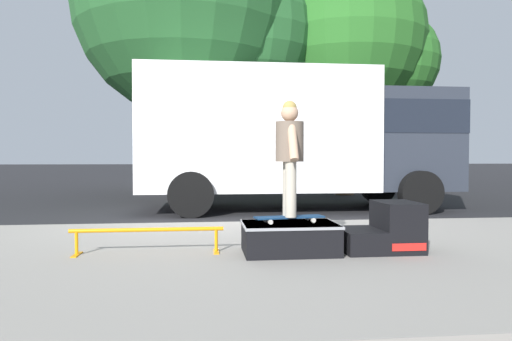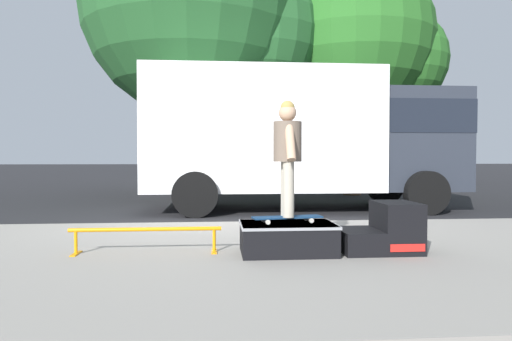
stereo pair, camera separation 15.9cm
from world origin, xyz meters
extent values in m
plane|color=black|center=(0.00, 0.00, 0.00)|extent=(140.00, 140.00, 0.00)
cube|color=gray|center=(0.00, -3.00, 0.06)|extent=(50.00, 5.00, 0.12)
cube|color=black|center=(1.29, -3.05, 0.29)|extent=(1.02, 0.69, 0.33)
cube|color=gray|center=(1.29, -3.05, 0.44)|extent=(1.04, 0.71, 0.03)
cube|color=black|center=(2.10, -3.05, 0.24)|extent=(0.43, 0.63, 0.25)
cube|color=black|center=(2.53, -3.05, 0.40)|extent=(0.43, 0.63, 0.55)
cube|color=red|center=(2.53, -3.37, 0.22)|extent=(0.38, 0.01, 0.08)
cylinder|color=orange|center=(-0.27, -2.91, 0.38)|extent=(1.66, 0.04, 0.04)
cylinder|color=orange|center=(-1.02, -2.91, 0.25)|extent=(0.04, 0.04, 0.26)
cube|color=orange|center=(-1.02, -2.91, 0.13)|extent=(0.06, 0.28, 0.01)
cylinder|color=orange|center=(0.49, -2.91, 0.25)|extent=(0.04, 0.04, 0.26)
cube|color=orange|center=(0.49, -2.91, 0.13)|extent=(0.06, 0.28, 0.01)
cube|color=navy|center=(1.30, -3.00, 0.51)|extent=(0.80, 0.32, 0.02)
cylinder|color=silver|center=(1.53, -2.87, 0.48)|extent=(0.06, 0.04, 0.05)
cylinder|color=silver|center=(1.56, -3.05, 0.48)|extent=(0.06, 0.04, 0.05)
cylinder|color=silver|center=(1.04, -2.95, 0.48)|extent=(0.06, 0.04, 0.05)
cylinder|color=silver|center=(1.07, -3.13, 0.48)|extent=(0.06, 0.04, 0.05)
cylinder|color=#B7AD99|center=(1.30, -2.92, 0.83)|extent=(0.12, 0.12, 0.61)
cylinder|color=#B7AD99|center=(1.30, -3.08, 0.83)|extent=(0.12, 0.12, 0.61)
cylinder|color=#726051|center=(1.30, -3.00, 1.35)|extent=(0.31, 0.31, 0.44)
cylinder|color=tan|center=(1.30, -2.81, 1.34)|extent=(0.10, 0.27, 0.42)
cylinder|color=tan|center=(1.30, -3.20, 1.34)|extent=(0.10, 0.27, 0.42)
sphere|color=tan|center=(1.30, -3.00, 1.67)|extent=(0.19, 0.19, 0.19)
sphere|color=tan|center=(1.30, -3.00, 1.72)|extent=(0.16, 0.16, 0.16)
cube|color=white|center=(1.49, 2.20, 1.75)|extent=(5.00, 2.35, 2.60)
cube|color=#282D38|center=(4.94, 2.20, 1.55)|extent=(1.90, 2.16, 2.20)
cube|color=black|center=(4.94, 2.20, 2.03)|extent=(1.92, 2.19, 0.70)
cylinder|color=black|center=(4.78, 3.38, 0.45)|extent=(0.90, 0.28, 0.90)
cylinder|color=black|center=(4.78, 1.03, 0.45)|extent=(0.90, 0.28, 0.90)
cylinder|color=black|center=(0.09, 3.38, 0.45)|extent=(0.90, 0.28, 0.90)
cylinder|color=black|center=(0.09, 1.03, 0.45)|extent=(0.90, 0.28, 0.90)
cylinder|color=brown|center=(4.72, 6.04, 1.61)|extent=(0.56, 0.56, 3.22)
sphere|color=#286623|center=(4.72, 6.04, 4.82)|extent=(4.91, 4.91, 4.91)
sphere|color=#286623|center=(6.07, 6.04, 4.20)|extent=(3.19, 3.19, 3.19)
cylinder|color=brown|center=(-0.16, 5.52, 1.73)|extent=(0.56, 0.56, 3.46)
sphere|color=#235628|center=(-0.16, 5.52, 5.51)|extent=(6.32, 6.32, 6.32)
sphere|color=#235628|center=(1.57, 5.52, 4.72)|extent=(4.11, 4.11, 4.11)
cube|color=silver|center=(2.84, 15.73, 3.00)|extent=(9.00, 7.50, 6.00)
cube|color=#B2ADA3|center=(2.84, 11.73, 1.40)|extent=(9.00, 0.50, 2.80)
pyramid|color=#38383F|center=(2.84, 15.73, 7.20)|extent=(9.54, 7.95, 2.40)
camera|label=1|loc=(0.36, -8.07, 1.18)|focal=32.56mm
camera|label=2|loc=(0.52, -8.09, 1.18)|focal=32.56mm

